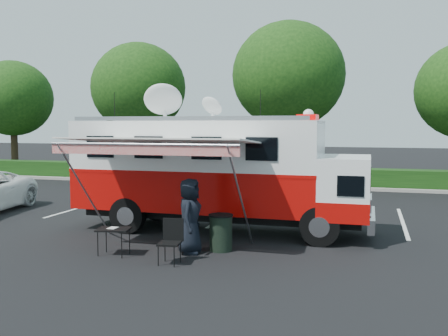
{
  "coord_description": "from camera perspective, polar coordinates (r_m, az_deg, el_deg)",
  "views": [
    {
      "loc": [
        4.39,
        -14.46,
        3.26
      ],
      "look_at": [
        0.0,
        0.5,
        1.9
      ],
      "focal_mm": 40.0,
      "sensor_mm": 36.0,
      "label": 1
    }
  ],
  "objects": [
    {
      "name": "ground_plane",
      "position": [
        15.46,
        -0.53,
        -7.19
      ],
      "size": [
        120.0,
        120.0,
        0.0
      ],
      "primitive_type": "plane",
      "color": "black",
      "rests_on": "ground"
    },
    {
      "name": "back_border",
      "position": [
        27.61,
        9.69,
        8.54
      ],
      "size": [
        60.0,
        6.14,
        8.87
      ],
      "color": "#9E998E",
      "rests_on": "ground_plane"
    },
    {
      "name": "stall_lines",
      "position": [
        18.42,
        0.7,
        -5.19
      ],
      "size": [
        24.12,
        5.5,
        0.01
      ],
      "color": "silver",
      "rests_on": "ground_plane"
    },
    {
      "name": "command_truck",
      "position": [
        15.2,
        -0.81,
        -0.34
      ],
      "size": [
        9.0,
        2.48,
        4.32
      ],
      "color": "black",
      "rests_on": "ground_plane"
    },
    {
      "name": "awning",
      "position": [
        13.02,
        -7.58,
        2.83
      ],
      "size": [
        4.91,
        2.55,
        2.97
      ],
      "color": "white",
      "rests_on": "ground_plane"
    },
    {
      "name": "person",
      "position": [
        12.89,
        -3.9,
        -9.68
      ],
      "size": [
        0.73,
        1.01,
        1.91
      ],
      "primitive_type": "imported",
      "rotation": [
        0.0,
        0.0,
        1.7
      ],
      "color": "black",
      "rests_on": "ground_plane"
    },
    {
      "name": "folding_table",
      "position": [
        12.83,
        -12.52,
        -6.96
      ],
      "size": [
        0.9,
        0.71,
        0.68
      ],
      "color": "black",
      "rests_on": "ground_plane"
    },
    {
      "name": "folding_chair",
      "position": [
        11.91,
        -6.04,
        -7.84
      ],
      "size": [
        0.56,
        0.59,
        1.05
      ],
      "color": "black",
      "rests_on": "ground_plane"
    },
    {
      "name": "trash_bin",
      "position": [
        13.01,
        -0.36,
        -7.37
      ],
      "size": [
        0.64,
        0.64,
        0.95
      ],
      "color": "black",
      "rests_on": "ground_plane"
    }
  ]
}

